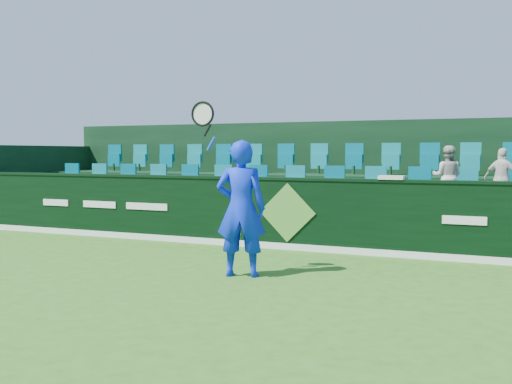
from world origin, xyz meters
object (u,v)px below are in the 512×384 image
at_px(spectator_left, 447,176).
at_px(towel, 392,178).
at_px(spectator_middle, 502,178).
at_px(tennis_player, 241,208).

xyz_separation_m(spectator_left, towel, (-0.84, -1.12, 0.01)).
distance_m(spectator_left, spectator_middle, 0.94).
height_order(spectator_middle, towel, spectator_middle).
bearing_deg(spectator_left, towel, 56.08).
xyz_separation_m(spectator_left, spectator_middle, (0.94, 0.00, -0.02)).
bearing_deg(tennis_player, spectator_left, 54.37).
relative_size(tennis_player, towel, 6.18).
relative_size(spectator_left, towel, 2.68).
height_order(tennis_player, spectator_middle, tennis_player).
relative_size(spectator_left, spectator_middle, 1.04).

